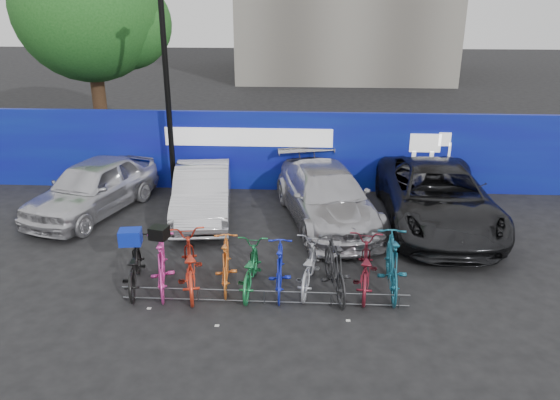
# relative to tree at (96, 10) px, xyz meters

# --- Properties ---
(ground) EXTENTS (100.00, 100.00, 0.00)m
(ground) POSITION_rel_tree_xyz_m (6.77, -10.06, -5.07)
(ground) COLOR black
(ground) RESTS_ON ground
(hoarding) EXTENTS (22.00, 0.18, 2.40)m
(hoarding) POSITION_rel_tree_xyz_m (6.78, -4.06, -3.86)
(hoarding) COLOR #0F0A91
(hoarding) RESTS_ON ground
(tree) EXTENTS (5.40, 5.20, 7.80)m
(tree) POSITION_rel_tree_xyz_m (0.00, 0.00, 0.00)
(tree) COLOR #382314
(tree) RESTS_ON ground
(lamppost) EXTENTS (0.25, 0.50, 6.11)m
(lamppost) POSITION_rel_tree_xyz_m (3.57, -4.66, -1.80)
(lamppost) COLOR black
(lamppost) RESTS_ON ground
(bike_rack) EXTENTS (5.60, 0.03, 0.30)m
(bike_rack) POSITION_rel_tree_xyz_m (6.77, -10.66, -4.91)
(bike_rack) COLOR #595B60
(bike_rack) RESTS_ON ground
(car_0) EXTENTS (2.98, 4.67, 1.48)m
(car_0) POSITION_rel_tree_xyz_m (1.74, -6.24, -4.33)
(car_0) COLOR silver
(car_0) RESTS_ON ground
(car_1) EXTENTS (1.96, 4.25, 1.35)m
(car_1) POSITION_rel_tree_xyz_m (4.76, -6.30, -4.39)
(car_1) COLOR silver
(car_1) RESTS_ON ground
(car_2) EXTENTS (3.15, 5.25, 1.43)m
(car_2) POSITION_rel_tree_xyz_m (8.07, -6.50, -4.36)
(car_2) COLOR #B8B7BD
(car_2) RESTS_ON ground
(car_3) EXTENTS (2.62, 5.65, 1.57)m
(car_3) POSITION_rel_tree_xyz_m (10.88, -6.58, -4.29)
(car_3) COLOR black
(car_3) RESTS_ON ground
(bike_0) EXTENTS (1.02, 1.94, 0.97)m
(bike_0) POSITION_rel_tree_xyz_m (4.06, -10.14, -4.58)
(bike_0) COLOR black
(bike_0) RESTS_ON ground
(bike_1) EXTENTS (0.96, 1.94, 1.12)m
(bike_1) POSITION_rel_tree_xyz_m (4.66, -10.17, -4.51)
(bike_1) COLOR #F03BA6
(bike_1) RESTS_ON ground
(bike_2) EXTENTS (1.21, 2.21, 1.10)m
(bike_2) POSITION_rel_tree_xyz_m (5.20, -10.11, -4.52)
(bike_2) COLOR red
(bike_2) RESTS_ON ground
(bike_3) EXTENTS (0.68, 1.77, 1.04)m
(bike_3) POSITION_rel_tree_xyz_m (5.93, -9.97, -4.55)
(bike_3) COLOR orange
(bike_3) RESTS_ON ground
(bike_4) EXTENTS (0.68, 1.81, 0.94)m
(bike_4) POSITION_rel_tree_xyz_m (6.44, -10.09, -4.60)
(bike_4) COLOR #1A783D
(bike_4) RESTS_ON ground
(bike_5) EXTENTS (0.53, 1.72, 1.03)m
(bike_5) POSITION_rel_tree_xyz_m (7.05, -10.13, -4.56)
(bike_5) COLOR #1927C3
(bike_5) RESTS_ON ground
(bike_6) EXTENTS (0.86, 1.87, 0.95)m
(bike_6) POSITION_rel_tree_xyz_m (7.62, -9.95, -4.60)
(bike_6) COLOR #A2A4AA
(bike_6) RESTS_ON ground
(bike_7) EXTENTS (0.86, 1.99, 1.16)m
(bike_7) POSITION_rel_tree_xyz_m (8.15, -10.15, -4.49)
(bike_7) COLOR #262729
(bike_7) RESTS_ON ground
(bike_8) EXTENTS (0.88, 2.01, 1.03)m
(bike_8) POSITION_rel_tree_xyz_m (8.76, -9.96, -4.56)
(bike_8) COLOR maroon
(bike_8) RESTS_ON ground
(bike_9) EXTENTS (0.66, 2.05, 1.22)m
(bike_9) POSITION_rel_tree_xyz_m (9.30, -9.98, -4.46)
(bike_9) COLOR #17596F
(bike_9) RESTS_ON ground
(cargo_crate) EXTENTS (0.48, 0.39, 0.31)m
(cargo_crate) POSITION_rel_tree_xyz_m (4.06, -10.14, -3.94)
(cargo_crate) COLOR #0D24A8
(cargo_crate) RESTS_ON bike_0
(cargo_topcase) EXTENTS (0.40, 0.37, 0.25)m
(cargo_topcase) POSITION_rel_tree_xyz_m (4.66, -10.17, -3.82)
(cargo_topcase) COLOR black
(cargo_topcase) RESTS_ON bike_1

